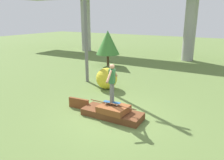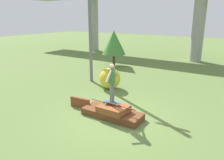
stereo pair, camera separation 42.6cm
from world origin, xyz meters
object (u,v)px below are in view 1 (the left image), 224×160
object	(u,v)px
utility_pole	(85,20)
skater	(112,81)
skateboard	(112,102)
bush_yellow_flowering	(107,78)
tree_behind_left	(108,43)

from	to	relation	value
utility_pole	skater	bearing A→B (deg)	-42.58
skateboard	skater	size ratio (longest dim) A/B	0.47
skater	bush_yellow_flowering	distance (m)	3.96
tree_behind_left	bush_yellow_flowering	bearing A→B (deg)	-59.28
skater	tree_behind_left	distance (m)	10.05
skateboard	bush_yellow_flowering	world-z (taller)	bush_yellow_flowering
tree_behind_left	bush_yellow_flowering	distance (m)	6.36
utility_pole	tree_behind_left	size ratio (longest dim) A/B	2.50
skateboard	bush_yellow_flowering	distance (m)	3.83
utility_pole	skateboard	bearing A→B (deg)	-42.58
skater	tree_behind_left	xyz separation A→B (m)	(-5.38, 8.48, 0.36)
tree_behind_left	bush_yellow_flowering	world-z (taller)	tree_behind_left
skateboard	tree_behind_left	bearing A→B (deg)	122.40
bush_yellow_flowering	skater	bearing A→B (deg)	-54.88
skateboard	bush_yellow_flowering	bearing A→B (deg)	125.12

